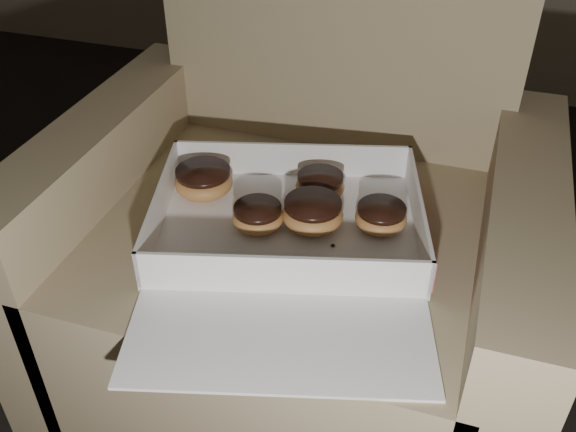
{
  "coord_description": "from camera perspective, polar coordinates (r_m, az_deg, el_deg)",
  "views": [
    {
      "loc": [
        1.04,
        -0.06,
        1.06
      ],
      "look_at": [
        0.78,
        0.75,
        0.43
      ],
      "focal_mm": 40.0,
      "sensor_mm": 36.0,
      "label": 1
    }
  ],
  "objects": [
    {
      "name": "crumb_b",
      "position": [
        1.01,
        -2.64,
        -3.79
      ],
      "size": [
        0.01,
        0.01,
        0.0
      ],
      "primitive_type": "ellipsoid",
      "color": "black",
      "rests_on": "bakery_box"
    },
    {
      "name": "donut_a",
      "position": [
        1.06,
        2.21,
        0.26
      ],
      "size": [
        0.1,
        0.1,
        0.05
      ],
      "color": "#C18643",
      "rests_on": "bakery_box"
    },
    {
      "name": "donut_c",
      "position": [
        1.07,
        8.27,
        -0.06
      ],
      "size": [
        0.09,
        0.09,
        0.04
      ],
      "color": "#C18643",
      "rests_on": "bakery_box"
    },
    {
      "name": "crumb_c",
      "position": [
        1.04,
        4.01,
        -2.63
      ],
      "size": [
        0.01,
        0.01,
        0.0
      ],
      "primitive_type": "ellipsoid",
      "color": "black",
      "rests_on": "bakery_box"
    },
    {
      "name": "donut_b",
      "position": [
        1.15,
        -7.5,
        3.12
      ],
      "size": [
        0.1,
        0.1,
        0.05
      ],
      "color": "#C18643",
      "rests_on": "bakery_box"
    },
    {
      "name": "bakery_box",
      "position": [
        1.04,
        0.08,
        -2.12
      ],
      "size": [
        0.55,
        0.6,
        0.07
      ],
      "rotation": [
        0.0,
        0.0,
        0.26
      ],
      "color": "white",
      "rests_on": "armchair"
    },
    {
      "name": "armchair",
      "position": [
        1.22,
        1.11,
        -3.19
      ],
      "size": [
        0.85,
        0.72,
        0.89
      ],
      "color": "#9C8663",
      "rests_on": "floor"
    },
    {
      "name": "donut_d",
      "position": [
        1.06,
        -2.69,
        -0.02
      ],
      "size": [
        0.09,
        0.09,
        0.04
      ],
      "color": "#C18643",
      "rests_on": "bakery_box"
    },
    {
      "name": "crumb_a",
      "position": [
        0.99,
        5.28,
        -5.07
      ],
      "size": [
        0.01,
        0.01,
        0.0
      ],
      "primitive_type": "ellipsoid",
      "color": "black",
      "rests_on": "bakery_box"
    },
    {
      "name": "crumb_d",
      "position": [
        0.99,
        -0.0,
        -4.58
      ],
      "size": [
        0.01,
        0.01,
        0.0
      ],
      "primitive_type": "ellipsoid",
      "color": "black",
      "rests_on": "bakery_box"
    },
    {
      "name": "donut_e",
      "position": [
        1.14,
        2.87,
        2.78
      ],
      "size": [
        0.09,
        0.09,
        0.04
      ],
      "color": "#C18643",
      "rests_on": "bakery_box"
    }
  ]
}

